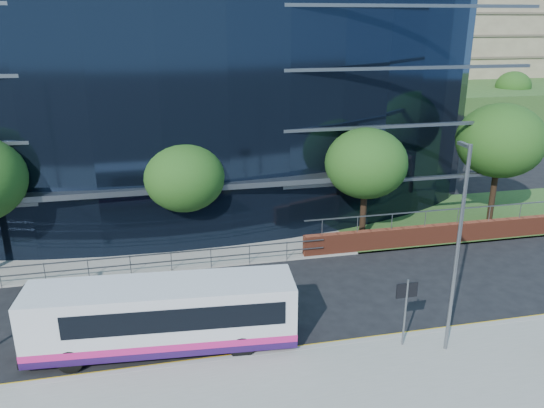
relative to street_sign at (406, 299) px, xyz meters
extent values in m
plane|color=black|center=(-4.50, 1.59, -2.15)|extent=(200.00, 200.00, 0.00)
cube|color=gray|center=(-4.50, 0.59, -2.07)|extent=(80.00, 0.25, 0.16)
cube|color=gold|center=(-4.50, 0.79, -2.14)|extent=(80.00, 0.08, 0.01)
cube|color=gold|center=(-4.50, 0.94, -2.14)|extent=(80.00, 0.08, 0.01)
cube|color=gray|center=(-10.50, 12.59, -2.10)|extent=(50.00, 8.00, 0.10)
cube|color=black|center=(-8.50, 25.59, 5.85)|extent=(38.00, 16.00, 16.00)
cube|color=#595E66|center=(-8.50, 11.09, 1.55)|extent=(22.00, 1.20, 0.30)
cube|color=slate|center=(-12.50, 8.59, -1.10)|extent=(24.00, 0.05, 0.05)
cube|color=slate|center=(-12.50, 8.59, -1.55)|extent=(24.00, 0.05, 0.05)
cylinder|color=slate|center=(-12.50, 8.59, -1.60)|extent=(0.04, 0.04, 1.10)
cube|color=#2D511E|center=(27.50, 57.59, -0.15)|extent=(60.00, 42.00, 4.00)
cylinder|color=slate|center=(0.00, -0.01, -0.60)|extent=(0.08, 0.08, 2.80)
cube|color=black|center=(0.00, 0.01, 0.35)|extent=(0.85, 0.06, 0.60)
cylinder|color=black|center=(-7.50, 11.09, -0.72)|extent=(0.36, 0.36, 2.86)
ellipsoid|color=#244914|center=(-7.50, 11.09, 2.08)|extent=(4.29, 4.29, 3.65)
cylinder|color=black|center=(2.50, 10.59, -0.61)|extent=(0.36, 0.36, 3.08)
ellipsoid|color=#244914|center=(2.50, 10.59, 2.40)|extent=(4.62, 4.62, 3.93)
cylinder|color=black|center=(11.50, 11.59, -0.39)|extent=(0.36, 0.36, 3.52)
ellipsoid|color=#244914|center=(11.50, 11.59, 3.05)|extent=(5.28, 5.28, 4.49)
cylinder|color=black|center=(19.50, 41.59, -0.61)|extent=(0.36, 0.36, 3.08)
ellipsoid|color=#244914|center=(19.50, 41.59, 2.40)|extent=(4.62, 4.62, 3.93)
cylinder|color=black|center=(35.50, 43.59, -0.72)|extent=(0.36, 0.36, 2.86)
ellipsoid|color=#244914|center=(35.50, 43.59, 2.08)|extent=(4.29, 4.29, 3.65)
cylinder|color=slate|center=(1.50, -0.61, 2.00)|extent=(0.14, 0.14, 8.00)
cube|color=slate|center=(1.50, -0.26, 5.90)|extent=(0.15, 0.70, 0.12)
cube|color=silver|center=(-9.03, 1.95, -0.62)|extent=(10.18, 3.05, 2.42)
cube|color=#261044|center=(-9.03, 1.95, -1.69)|extent=(10.20, 3.10, 0.27)
cube|color=#C41C6C|center=(-9.03, 1.95, -1.42)|extent=(10.20, 3.10, 0.27)
cube|color=black|center=(-8.49, 1.91, -0.28)|extent=(8.18, 2.94, 0.91)
cube|color=black|center=(-14.06, 2.34, -0.51)|extent=(0.23, 1.96, 1.41)
cube|color=black|center=(-14.07, 2.34, 0.33)|extent=(0.24, 1.87, 0.36)
cube|color=yellow|center=(-14.09, 2.57, 0.33)|extent=(0.12, 1.00, 0.20)
cube|color=black|center=(-14.06, 2.34, -1.74)|extent=(0.27, 2.19, 0.22)
cylinder|color=black|center=(-12.38, 1.19, -1.69)|extent=(0.93, 0.34, 0.91)
cylinder|color=black|center=(-6.20, 0.71, -1.69)|extent=(0.93, 0.34, 0.91)
camera|label=1|loc=(-8.74, -16.18, 9.93)|focal=35.00mm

